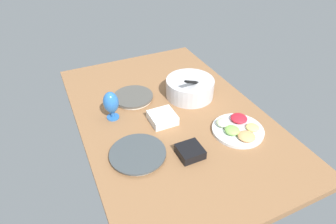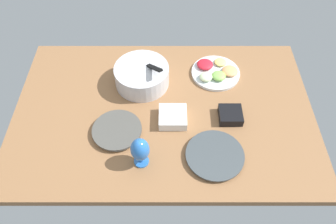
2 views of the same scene
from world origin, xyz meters
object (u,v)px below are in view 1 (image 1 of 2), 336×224
at_px(dinner_plate_right, 138,154).
at_px(square_bowl_black, 190,151).
at_px(mixing_bowl, 190,87).
at_px(square_bowl_white, 163,117).
at_px(fruit_platter, 238,129).
at_px(dinner_plate_left, 133,97).
at_px(hurricane_glass_blue, 111,103).

xyz_separation_m(dinner_plate_right, square_bowl_black, (0.10, 0.24, 0.01)).
relative_size(mixing_bowl, square_bowl_white, 2.12).
relative_size(fruit_platter, square_bowl_white, 1.97).
distance_m(dinner_plate_left, dinner_plate_right, 0.50).
height_order(dinner_plate_right, mixing_bowl, mixing_bowl).
bearing_deg(square_bowl_white, mixing_bowl, 122.65).
relative_size(fruit_platter, hurricane_glass_blue, 1.61).
height_order(mixing_bowl, hurricane_glass_blue, mixing_bowl).
bearing_deg(dinner_plate_left, mixing_bowl, 72.12).
distance_m(fruit_platter, square_bowl_white, 0.42).
distance_m(dinner_plate_right, hurricane_glass_blue, 0.36).
bearing_deg(hurricane_glass_blue, fruit_platter, 55.42).
distance_m(hurricane_glass_blue, square_bowl_white, 0.30).
bearing_deg(square_bowl_white, hurricane_glass_blue, -121.24).
xyz_separation_m(dinner_plate_right, hurricane_glass_blue, (-0.35, -0.03, 0.09)).
relative_size(dinner_plate_left, fruit_platter, 0.89).
bearing_deg(square_bowl_black, square_bowl_white, -177.09).
bearing_deg(square_bowl_black, fruit_platter, 98.53).
relative_size(dinner_plate_left, mixing_bowl, 0.83).
height_order(dinner_plate_right, square_bowl_black, square_bowl_black).
height_order(mixing_bowl, fruit_platter, mixing_bowl).
distance_m(hurricane_glass_blue, square_bowl_black, 0.53).
height_order(dinner_plate_left, fruit_platter, fruit_platter).
height_order(fruit_platter, square_bowl_black, fruit_platter).
bearing_deg(square_bowl_black, dinner_plate_left, -170.87).
height_order(square_bowl_white, square_bowl_black, square_bowl_white).
bearing_deg(square_bowl_black, hurricane_glass_blue, -149.70).
bearing_deg(square_bowl_black, dinner_plate_right, -113.15).
relative_size(mixing_bowl, square_bowl_black, 2.54).
bearing_deg(dinner_plate_right, square_bowl_white, 131.86).
bearing_deg(square_bowl_black, mixing_bowl, 151.95).
relative_size(hurricane_glass_blue, square_bowl_white, 1.22).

